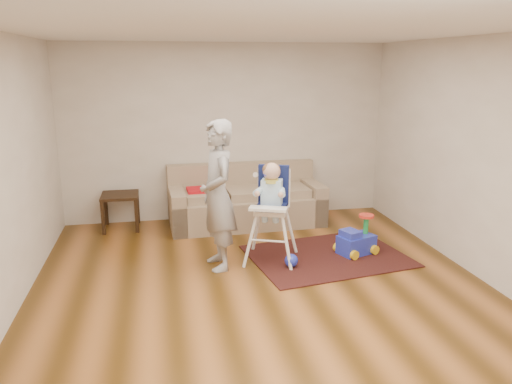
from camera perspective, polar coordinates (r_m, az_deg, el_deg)
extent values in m
plane|color=#462B0C|center=(5.55, 0.82, -11.09)|extent=(5.50, 5.50, 0.00)
cube|color=#BFB5A6|center=(7.78, -3.38, 6.79)|extent=(5.00, 0.04, 2.70)
cube|color=#BFB5A6|center=(5.21, -27.14, 1.30)|extent=(0.04, 5.50, 2.70)
cube|color=#BFB5A6|center=(6.13, 24.43, 3.38)|extent=(0.04, 5.50, 2.70)
cube|color=white|center=(5.01, 0.93, 17.99)|extent=(5.00, 5.50, 0.04)
cube|color=red|center=(7.39, -5.85, 0.28)|extent=(0.54, 0.36, 0.04)
cube|color=black|center=(6.48, 8.15, -7.25)|extent=(2.10, 1.71, 0.02)
sphere|color=#2837C6|center=(6.06, 4.05, -7.81)|extent=(0.16, 0.16, 0.16)
cylinder|color=#2837C6|center=(5.87, 1.40, 1.91)|extent=(0.06, 0.12, 0.01)
imported|color=#949496|center=(5.86, -4.39, -0.42)|extent=(0.52, 0.71, 1.78)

